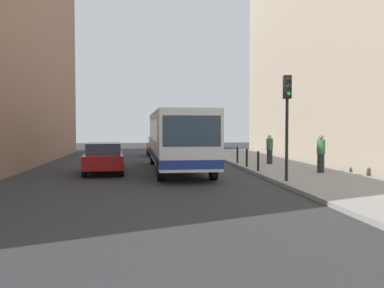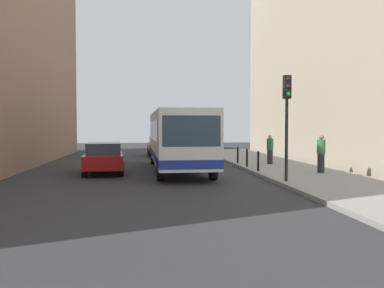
{
  "view_description": "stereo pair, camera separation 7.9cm",
  "coord_description": "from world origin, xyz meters",
  "views": [
    {
      "loc": [
        -2.01,
        -18.61,
        2.27
      ],
      "look_at": [
        0.28,
        0.79,
        1.46
      ],
      "focal_mm": 39.1,
      "sensor_mm": 36.0,
      "label": 1
    },
    {
      "loc": [
        -1.93,
        -18.62,
        2.27
      ],
      "look_at": [
        0.28,
        0.79,
        1.46
      ],
      "focal_mm": 39.1,
      "sensor_mm": 36.0,
      "label": 2
    }
  ],
  "objects": [
    {
      "name": "building_right",
      "position": [
        11.5,
        4.0,
        8.79
      ],
      "size": [
        7.0,
        32.0,
        17.59
      ],
      "primitive_type": "cube",
      "color": "#B2A38C",
      "rests_on": "ground"
    },
    {
      "name": "traffic_light",
      "position": [
        3.55,
        -2.94,
        3.01
      ],
      "size": [
        0.28,
        0.33,
        4.1
      ],
      "color": "black",
      "rests_on": "sidewalk"
    },
    {
      "name": "bollard_far",
      "position": [
        3.45,
        5.14,
        0.62
      ],
      "size": [
        0.11,
        0.11,
        0.95
      ],
      "primitive_type": "cylinder",
      "color": "black",
      "rests_on": "sidewalk"
    },
    {
      "name": "car_behind_bus",
      "position": [
        -0.74,
        13.82,
        0.78
      ],
      "size": [
        1.97,
        4.45,
        1.48
      ],
      "rotation": [
        0.0,
        0.0,
        3.17
      ],
      "color": "maroon",
      "rests_on": "ground"
    },
    {
      "name": "ground_plane",
      "position": [
        0.0,
        0.0,
        0.0
      ],
      "size": [
        80.0,
        80.0,
        0.0
      ],
      "primitive_type": "plane",
      "color": "#2D2D30"
    },
    {
      "name": "bus",
      "position": [
        -0.23,
        2.9,
        1.73
      ],
      "size": [
        2.7,
        11.06,
        3.0
      ],
      "rotation": [
        0.0,
        0.0,
        3.16
      ],
      "color": "white",
      "rests_on": "ground"
    },
    {
      "name": "car_beside_bus",
      "position": [
        -3.92,
        2.09,
        0.78
      ],
      "size": [
        2.1,
        4.51,
        1.48
      ],
      "rotation": [
        0.0,
        0.0,
        3.21
      ],
      "color": "maroon",
      "rests_on": "ground"
    },
    {
      "name": "bollard_near",
      "position": [
        3.45,
        0.74,
        0.62
      ],
      "size": [
        0.11,
        0.11,
        0.95
      ],
      "primitive_type": "cylinder",
      "color": "black",
      "rests_on": "sidewalk"
    },
    {
      "name": "sidewalk",
      "position": [
        5.4,
        0.0,
        0.07
      ],
      "size": [
        4.4,
        40.0,
        0.15
      ],
      "primitive_type": "cube",
      "color": "gray",
      "rests_on": "ground"
    },
    {
      "name": "pedestrian_near_signal",
      "position": [
        6.14,
        -0.24,
        1.03
      ],
      "size": [
        0.38,
        0.38,
        1.76
      ],
      "rotation": [
        0.0,
        0.0,
        4.15
      ],
      "color": "#26262D",
      "rests_on": "sidewalk"
    },
    {
      "name": "bollard_mid",
      "position": [
        3.45,
        2.94,
        0.62
      ],
      "size": [
        0.11,
        0.11,
        0.95
      ],
      "primitive_type": "cylinder",
      "color": "black",
      "rests_on": "sidewalk"
    },
    {
      "name": "pedestrian_mid_sidewalk",
      "position": [
        5.16,
        4.42,
        0.98
      ],
      "size": [
        0.38,
        0.38,
        1.67
      ],
      "rotation": [
        0.0,
        0.0,
        3.86
      ],
      "color": "#26262D",
      "rests_on": "sidewalk"
    }
  ]
}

